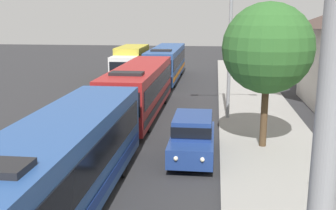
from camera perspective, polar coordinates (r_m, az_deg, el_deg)
name	(u,v)px	position (r m, az deg, el deg)	size (l,w,h in m)	color
bus_lead	(59,167)	(12.68, -15.17, -8.43)	(2.58, 12.35, 3.21)	#284C8C
bus_second_in_line	(140,88)	(24.86, -4.02, 2.40)	(2.58, 12.00, 3.21)	maroon
bus_middle	(166,62)	(38.10, -0.23, 6.09)	(2.58, 12.19, 3.21)	#284C8C
white_suv	(193,135)	(17.50, 3.51, -4.32)	(1.86, 4.56, 1.90)	navy
box_truck_oncoming	(131,62)	(38.02, -5.32, 6.04)	(2.35, 7.44, 3.15)	white
streetlamp_near	(322,204)	(3.23, 20.96, -13.01)	(5.86, 0.28, 7.58)	gray
streetlamp_mid	(230,28)	(23.47, 8.86, 10.69)	(5.03, 0.28, 8.67)	gray
roadside_tree	(268,48)	(18.51, 13.98, 7.80)	(4.06, 4.06, 6.58)	#4C3823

